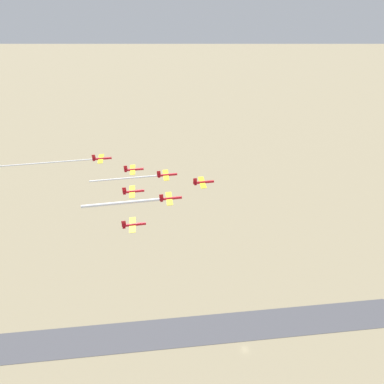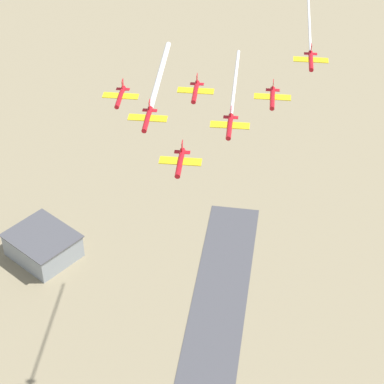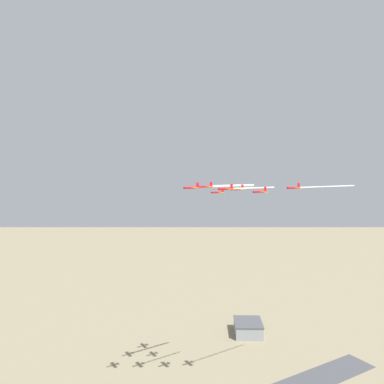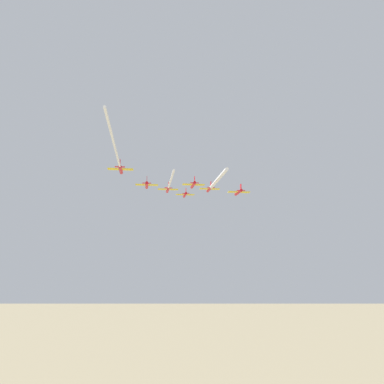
% 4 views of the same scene
% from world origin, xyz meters
% --- Properties ---
extents(hangar, '(29.69, 25.26, 12.01)m').
position_xyz_m(hangar, '(130.94, -83.30, 6.03)').
color(hangar, gray).
rests_on(hangar, ground_plane).
extents(jet_0, '(9.14, 9.29, 3.35)m').
position_xyz_m(jet_0, '(2.42, -36.27, 140.23)').
color(jet_0, red).
extents(jet_1, '(9.14, 9.29, 3.35)m').
position_xyz_m(jet_1, '(4.07, -55.46, 139.47)').
color(jet_1, red).
extents(jet_2, '(9.14, 9.29, 3.35)m').
position_xyz_m(jet_2, '(20.00, -44.15, 140.16)').
color(jet_2, red).
extents(jet_3, '(9.14, 9.29, 3.35)m').
position_xyz_m(jet_3, '(5.72, -74.66, 137.85)').
color(jet_3, red).
extents(jet_4, '(9.14, 9.29, 3.35)m').
position_xyz_m(jet_4, '(21.65, -63.35, 138.46)').
color(jet_4, red).
extents(jet_5, '(9.14, 9.29, 3.35)m').
position_xyz_m(jet_5, '(37.58, -52.04, 135.73)').
color(jet_5, red).
extents(jet_6, '(9.14, 9.29, 3.35)m').
position_xyz_m(jet_6, '(7.37, -93.85, 140.04)').
color(jet_6, red).
extents(smoke_trail_1, '(19.59, 27.12, 0.83)m').
position_xyz_m(smoke_trail_1, '(16.19, -72.52, 139.42)').
color(smoke_trail_1, white).
extents(smoke_trail_2, '(20.60, 28.22, 1.37)m').
position_xyz_m(smoke_trail_2, '(32.40, -61.61, 140.11)').
color(smoke_trail_2, white).
extents(smoke_trail_6, '(30.80, 42.97, 0.71)m').
position_xyz_m(smoke_trail_6, '(25.14, -118.87, 139.99)').
color(smoke_trail_6, white).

